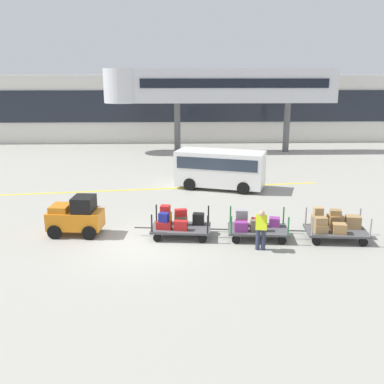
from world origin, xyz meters
TOP-DOWN VIEW (x-y plane):
  - ground_plane at (0.00, 0.00)m, footprint 120.00×120.00m
  - apron_lead_line at (0.42, 8.24)m, footprint 18.36×2.45m
  - terminal_building at (0.00, 25.97)m, footprint 61.46×2.51m
  - jet_bridge at (4.15, 19.99)m, footprint 18.14×3.00m
  - baggage_tug at (-2.59, 1.16)m, footprint 2.19×1.40m
  - baggage_cart_lead at (1.45, 0.85)m, footprint 3.05×1.61m
  - baggage_cart_middle at (4.44, 0.55)m, footprint 3.05×1.61m
  - baggage_cart_tail at (7.46, 0.32)m, footprint 3.05×1.61m
  - baggage_handler at (4.43, -0.72)m, footprint 0.47×0.48m
  - shuttle_van at (3.80, 8.29)m, footprint 5.16×3.33m
  - safety_cone_near at (-2.65, 4.99)m, footprint 0.36×0.36m

SIDE VIEW (x-z plane):
  - ground_plane at x=0.00m, z-range 0.00..0.00m
  - apron_lead_line at x=0.42m, z-range 0.00..0.01m
  - safety_cone_near at x=-2.65m, z-range 0.00..0.55m
  - baggage_cart_middle at x=4.44m, z-range -0.06..1.04m
  - baggage_cart_lead at x=1.45m, z-range -0.04..1.12m
  - baggage_cart_tail at x=7.46m, z-range -0.03..1.16m
  - baggage_tug at x=-2.59m, z-range -0.04..1.54m
  - baggage_handler at x=4.43m, z-range 0.08..1.65m
  - shuttle_van at x=3.80m, z-range 0.19..2.28m
  - terminal_building at x=0.00m, z-range 0.01..6.05m
  - jet_bridge at x=4.15m, z-range 1.93..8.50m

